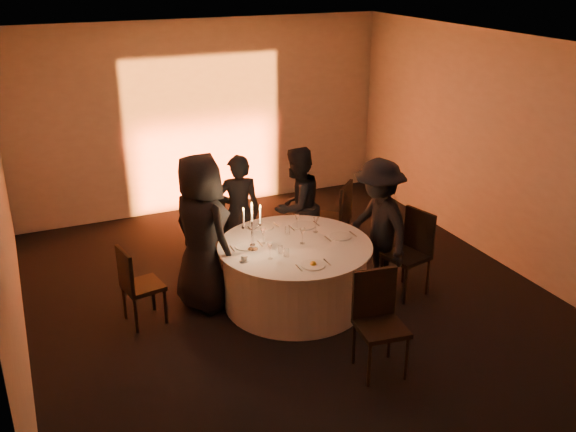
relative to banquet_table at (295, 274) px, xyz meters
name	(u,v)px	position (x,y,z in m)	size (l,w,h in m)	color
floor	(295,302)	(0.00, 0.00, -0.38)	(7.00, 7.00, 0.00)	black
ceiling	(296,47)	(0.00, 0.00, 2.62)	(7.00, 7.00, 0.00)	silver
wall_back	(203,117)	(0.00, 3.50, 1.12)	(7.00, 7.00, 0.00)	#B2ACA5
wall_front	(517,349)	(0.00, -3.50, 1.12)	(7.00, 7.00, 0.00)	#B2ACA5
wall_left	(5,228)	(-3.00, 0.00, 1.12)	(7.00, 7.00, 0.00)	#B2ACA5
wall_right	(507,153)	(3.00, 0.00, 1.12)	(7.00, 7.00, 0.00)	#B2ACA5
uplighter_fixture	(213,209)	(0.00, 3.20, -0.33)	(0.25, 0.12, 0.10)	black
banquet_table	(295,274)	(0.00, 0.00, 0.00)	(1.80, 1.80, 0.77)	black
chair_left	(136,282)	(-1.80, 0.29, 0.14)	(0.47, 0.47, 0.93)	black
chair_back_left	(211,225)	(-0.55, 1.52, 0.13)	(0.51, 0.51, 0.92)	black
chair_back_right	(337,214)	(1.10, 1.01, 0.20)	(0.64, 0.64, 1.04)	black
chair_right	(412,247)	(1.42, -0.30, 0.21)	(0.55, 0.55, 1.05)	black
chair_front	(378,316)	(0.22, -1.50, 0.21)	(0.51, 0.51, 1.05)	black
guest_left	(202,233)	(-1.00, 0.38, 0.55)	(0.92, 0.60, 1.88)	black
guest_back_left	(239,213)	(-0.27, 1.16, 0.40)	(0.57, 0.37, 1.56)	black
guest_back_right	(297,206)	(0.49, 1.02, 0.42)	(0.78, 0.61, 1.60)	black
guest_right	(378,226)	(1.08, -0.05, 0.45)	(1.08, 0.62, 1.67)	black
plate_left	(246,246)	(-0.54, 0.17, 0.39)	(0.36, 0.26, 0.01)	white
plate_back_left	(263,227)	(-0.15, 0.61, 0.39)	(0.36, 0.26, 0.01)	white
plate_back_right	(304,226)	(0.32, 0.44, 0.39)	(0.36, 0.29, 0.01)	white
plate_right	(340,236)	(0.58, -0.03, 0.39)	(0.36, 0.26, 0.01)	white
plate_front	(313,264)	(-0.05, -0.57, 0.40)	(0.36, 0.27, 0.08)	white
coffee_cup	(244,258)	(-0.69, -0.17, 0.42)	(0.11, 0.11, 0.07)	white
candelabra	(252,234)	(-0.51, 0.04, 0.59)	(0.25, 0.12, 0.59)	silver
wine_glass_a	(297,219)	(0.21, 0.39, 0.52)	(0.07, 0.07, 0.19)	white
wine_glass_b	(302,233)	(0.09, -0.01, 0.52)	(0.07, 0.07, 0.19)	white
wine_glass_c	(263,232)	(-0.33, 0.18, 0.52)	(0.07, 0.07, 0.19)	white
wine_glass_d	(270,247)	(-0.41, -0.23, 0.52)	(0.07, 0.07, 0.19)	white
wine_glass_e	(316,222)	(0.38, 0.22, 0.52)	(0.07, 0.07, 0.19)	white
tumbler_a	(286,253)	(-0.22, -0.25, 0.43)	(0.07, 0.07, 0.09)	white
tumbler_b	(280,250)	(-0.25, -0.15, 0.43)	(0.07, 0.07, 0.09)	white
tumbler_c	(287,231)	(0.04, 0.31, 0.43)	(0.07, 0.07, 0.09)	white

